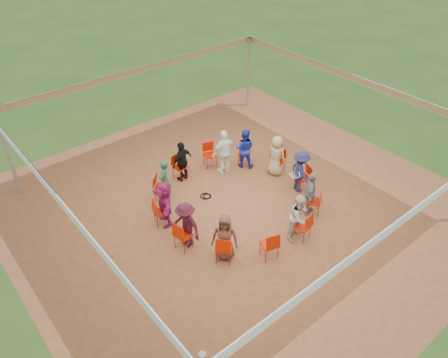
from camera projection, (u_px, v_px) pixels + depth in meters
ground at (235, 205)px, 13.77m from camera, size 80.00×80.00×0.00m
dirt_patch at (235, 205)px, 13.76m from camera, size 13.00×13.00×0.00m
tent at (237, 141)px, 12.37m from camera, size 10.33×10.33×3.00m
chair_0 at (303, 178)px, 14.20m from camera, size 0.55×0.54×0.90m
chair_1 at (278, 161)px, 15.00m from camera, size 0.52×0.50×0.90m
chair_2 at (244, 153)px, 15.40m from camera, size 0.61×0.61×0.90m
chair_3 at (210, 155)px, 15.29m from camera, size 0.54×0.55×0.90m
chair_4 at (180, 167)px, 14.70m from camera, size 0.50×0.52×0.90m
chair_5 at (162, 187)px, 13.80m from camera, size 0.61×0.61×0.90m
chair_6 at (161, 212)px, 12.81m from camera, size 0.55×0.54×0.90m
chair_7 at (183, 235)px, 12.01m from camera, size 0.52×0.50×0.90m
chair_8 at (224, 248)px, 11.61m from camera, size 0.61×0.61×0.90m
chair_9 at (269, 244)px, 11.72m from camera, size 0.54×0.55×0.90m
chair_10 at (302, 226)px, 12.31m from camera, size 0.50×0.52×0.90m
chair_11 at (313, 201)px, 13.21m from camera, size 0.61×0.61×0.90m
person_seated_0 at (300, 171)px, 13.99m from camera, size 0.74×1.04×1.46m
person_seated_1 at (276, 156)px, 14.75m from camera, size 0.53×0.78×1.46m
person_seated_2 at (244, 148)px, 15.13m from camera, size 0.78×0.80×1.46m
person_seated_3 at (182, 161)px, 14.47m from camera, size 0.92×0.60×1.46m
person_seated_4 at (165, 180)px, 13.61m from camera, size 0.63×0.61×1.46m
person_seated_5 at (165, 203)px, 12.68m from camera, size 0.90×1.44×1.46m
person_seated_6 at (186, 225)px, 11.92m from camera, size 0.65×1.02×1.46m
person_seated_7 at (225, 237)px, 11.54m from camera, size 0.77×0.80×1.46m
person_seated_8 at (299, 217)px, 12.20m from camera, size 0.78×0.54×1.46m
person_seated_9 at (310, 194)px, 13.06m from camera, size 0.93×0.89×1.46m
standing_person at (224, 152)px, 14.77m from camera, size 0.99×0.56×1.64m
cable_coil at (206, 196)px, 14.11m from camera, size 0.44×0.44×0.03m
laptop at (296, 174)px, 13.98m from camera, size 0.36×0.40×0.23m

